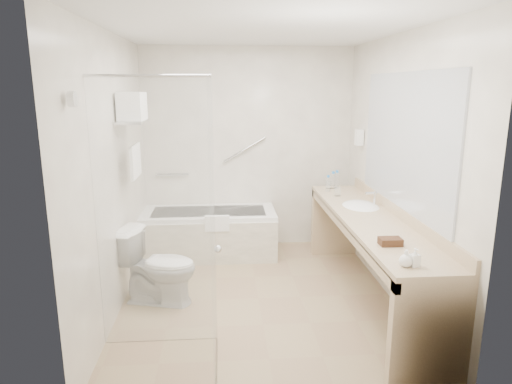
{
  "coord_description": "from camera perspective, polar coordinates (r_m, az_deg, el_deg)",
  "views": [
    {
      "loc": [
        -0.33,
        -4.1,
        2.03
      ],
      "look_at": [
        0.0,
        0.3,
        1.0
      ],
      "focal_mm": 32.0,
      "sensor_mm": 36.0,
      "label": 1
    }
  ],
  "objects": [
    {
      "name": "floor",
      "position": [
        4.59,
        0.29,
        -13.13
      ],
      "size": [
        3.2,
        3.2,
        0.0
      ],
      "primitive_type": "plane",
      "color": "tan",
      "rests_on": "ground"
    },
    {
      "name": "ceiling",
      "position": [
        4.14,
        0.33,
        19.66
      ],
      "size": [
        2.6,
        3.2,
        0.1
      ],
      "primitive_type": "cube",
      "color": "silver",
      "rests_on": "wall_back"
    },
    {
      "name": "wall_back",
      "position": [
        5.76,
        -0.98,
        5.36
      ],
      "size": [
        2.6,
        0.1,
        2.5
      ],
      "primitive_type": "cube",
      "color": "white",
      "rests_on": "ground"
    },
    {
      "name": "wall_front",
      "position": [
        2.64,
        3.14,
        -4.08
      ],
      "size": [
        2.6,
        0.1,
        2.5
      ],
      "primitive_type": "cube",
      "color": "white",
      "rests_on": "ground"
    },
    {
      "name": "wall_left",
      "position": [
        4.28,
        -17.31,
        2.05
      ],
      "size": [
        0.1,
        3.2,
        2.5
      ],
      "primitive_type": "cube",
      "color": "white",
      "rests_on": "ground"
    },
    {
      "name": "wall_right",
      "position": [
        4.48,
        17.13,
        2.53
      ],
      "size": [
        0.1,
        3.2,
        2.5
      ],
      "primitive_type": "cube",
      "color": "white",
      "rests_on": "ground"
    },
    {
      "name": "bathtub",
      "position": [
        5.62,
        -5.84,
        -5.11
      ],
      "size": [
        1.6,
        0.73,
        0.59
      ],
      "color": "white",
      "rests_on": "floor"
    },
    {
      "name": "grab_bar_short",
      "position": [
        5.79,
        -10.38,
        2.19
      ],
      "size": [
        0.4,
        0.03,
        0.03
      ],
      "primitive_type": "cylinder",
      "rotation": [
        0.0,
        1.57,
        0.0
      ],
      "color": "silver",
      "rests_on": "wall_back"
    },
    {
      "name": "grab_bar_long",
      "position": [
        5.72,
        -1.46,
        5.3
      ],
      "size": [
        0.53,
        0.03,
        0.33
      ],
      "primitive_type": "cylinder",
      "rotation": [
        0.0,
        1.05,
        0.0
      ],
      "color": "silver",
      "rests_on": "wall_back"
    },
    {
      "name": "shower_enclosure",
      "position": [
        3.33,
        -9.28,
        -3.88
      ],
      "size": [
        0.96,
        0.91,
        2.11
      ],
      "color": "silver",
      "rests_on": "floor"
    },
    {
      "name": "towel_shelf",
      "position": [
        4.54,
        -15.16,
        9.2
      ],
      "size": [
        0.24,
        0.55,
        0.81
      ],
      "color": "silver",
      "rests_on": "wall_left"
    },
    {
      "name": "vanity_counter",
      "position": [
        4.4,
        13.94,
        -5.67
      ],
      "size": [
        0.55,
        2.7,
        0.95
      ],
      "color": "tan",
      "rests_on": "floor"
    },
    {
      "name": "sink",
      "position": [
        4.72,
        12.92,
        -2.04
      ],
      "size": [
        0.4,
        0.52,
        0.14
      ],
      "primitive_type": "ellipsoid",
      "color": "white",
      "rests_on": "vanity_counter"
    },
    {
      "name": "faucet",
      "position": [
        4.74,
        14.67,
        -0.71
      ],
      "size": [
        0.03,
        0.03,
        0.14
      ],
      "primitive_type": "cylinder",
      "color": "silver",
      "rests_on": "vanity_counter"
    },
    {
      "name": "mirror",
      "position": [
        4.3,
        18.0,
        6.09
      ],
      "size": [
        0.02,
        2.0,
        1.2
      ],
      "primitive_type": "cube",
      "color": "#AEB3BA",
      "rests_on": "wall_right"
    },
    {
      "name": "hairdryer_unit",
      "position": [
        5.42,
        12.77,
        6.68
      ],
      "size": [
        0.08,
        0.1,
        0.18
      ],
      "primitive_type": "cube",
      "color": "white",
      "rests_on": "wall_right"
    },
    {
      "name": "toilet",
      "position": [
        4.48,
        -12.08,
        -9.1
      ],
      "size": [
        0.81,
        0.58,
        0.71
      ],
      "primitive_type": "imported",
      "rotation": [
        0.0,
        0.0,
        1.32
      ],
      "color": "white",
      "rests_on": "floor"
    },
    {
      "name": "amenity_basket",
      "position": [
        3.63,
        16.44,
        -5.96
      ],
      "size": [
        0.17,
        0.11,
        0.06
      ],
      "primitive_type": "cube",
      "rotation": [
        0.0,
        0.0,
        -0.01
      ],
      "color": "#482B19",
      "rests_on": "vanity_counter"
    },
    {
      "name": "soap_bottle_a",
      "position": [
        3.26,
        19.21,
        -8.3
      ],
      "size": [
        0.08,
        0.14,
        0.06
      ],
      "primitive_type": "imported",
      "rotation": [
        0.0,
        0.0,
        0.23
      ],
      "color": "white",
      "rests_on": "vanity_counter"
    },
    {
      "name": "soap_bottle_b",
      "position": [
        3.24,
        18.23,
        -8.08
      ],
      "size": [
        0.13,
        0.14,
        0.09
      ],
      "primitive_type": "imported",
      "rotation": [
        0.0,
        0.0,
        -0.35
      ],
      "color": "white",
      "rests_on": "vanity_counter"
    },
    {
      "name": "water_bottle_left",
      "position": [
        5.48,
        10.07,
        1.52
      ],
      "size": [
        0.06,
        0.06,
        0.21
      ],
      "rotation": [
        0.0,
        0.0,
        0.11
      ],
      "color": "silver",
      "rests_on": "vanity_counter"
    },
    {
      "name": "water_bottle_mid",
      "position": [
        5.28,
        8.99,
        1.0
      ],
      "size": [
        0.06,
        0.06,
        0.19
      ],
      "rotation": [
        0.0,
        0.0,
        -0.06
      ],
      "color": "silver",
      "rests_on": "vanity_counter"
    },
    {
      "name": "water_bottle_right",
      "position": [
        5.44,
        9.62,
        1.41
      ],
      "size": [
        0.06,
        0.06,
        0.2
      ],
      "rotation": [
        0.0,
        0.0,
        0.02
      ],
      "color": "silver",
      "rests_on": "vanity_counter"
    },
    {
      "name": "drinking_glass_near",
      "position": [
        5.43,
        9.05,
        0.9
      ],
      "size": [
        0.07,
        0.07,
        0.09
      ],
      "primitive_type": "cylinder",
      "rotation": [
        0.0,
        0.0,
        0.07
      ],
      "color": "silver",
      "rests_on": "vanity_counter"
    },
    {
      "name": "drinking_glass_far",
      "position": [
        5.08,
        10.16,
        0.07
      ],
      "size": [
        0.1,
        0.1,
        0.1
      ],
      "primitive_type": "cylinder",
      "rotation": [
        0.0,
        0.0,
        0.34
      ],
      "color": "silver",
      "rests_on": "vanity_counter"
    }
  ]
}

